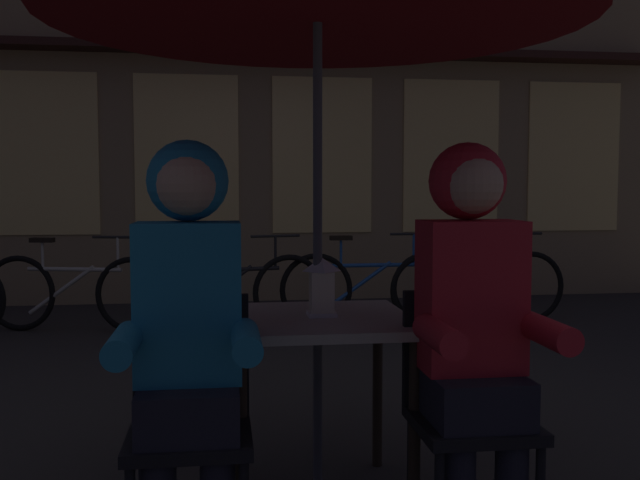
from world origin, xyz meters
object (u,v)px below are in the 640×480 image
(cafe_table, at_px, (318,341))
(chair_left, at_px, (190,413))
(person_left_hooded, at_px, (188,310))
(bicycle_fourth, at_px, (371,287))
(lantern, at_px, (322,285))
(person_right_hooded, at_px, (473,304))
(chair_right, at_px, (466,401))
(bicycle_fifth, at_px, (479,287))
(bicycle_third, at_px, (232,293))
(bicycle_second, at_px, (75,292))

(cafe_table, relative_size, chair_left, 0.85)
(person_left_hooded, height_order, bicycle_fourth, person_left_hooded)
(lantern, bearing_deg, cafe_table, -173.62)
(cafe_table, height_order, person_right_hooded, person_right_hooded)
(chair_left, height_order, person_left_hooded, person_left_hooded)
(cafe_table, xyz_separation_m, lantern, (0.02, 0.00, 0.22))
(chair_left, height_order, bicycle_fourth, chair_left)
(chair_left, distance_m, chair_right, 0.96)
(chair_right, bearing_deg, chair_left, 180.00)
(chair_left, relative_size, chair_right, 1.00)
(person_left_hooded, xyz_separation_m, bicycle_fifth, (2.42, 3.89, -0.50))
(bicycle_fourth, distance_m, bicycle_fifth, 0.98)
(chair_right, bearing_deg, cafe_table, 142.45)
(chair_left, height_order, bicycle_fifth, chair_left)
(lantern, relative_size, person_left_hooded, 0.17)
(bicycle_fifth, bearing_deg, bicycle_third, -177.93)
(person_left_hooded, xyz_separation_m, bicycle_fourth, (1.45, 4.00, -0.50))
(chair_right, height_order, bicycle_fifth, chair_right)
(cafe_table, distance_m, person_left_hooded, 0.67)
(person_left_hooded, bearing_deg, chair_right, 3.39)
(lantern, distance_m, bicycle_fourth, 3.73)
(person_right_hooded, xyz_separation_m, bicycle_fifth, (1.46, 3.89, -0.50))
(chair_left, relative_size, bicycle_third, 0.53)
(bicycle_second, height_order, bicycle_fifth, same)
(lantern, distance_m, bicycle_second, 3.98)
(bicycle_third, bearing_deg, lantern, -84.78)
(cafe_table, relative_size, person_right_hooded, 0.53)
(cafe_table, relative_size, bicycle_second, 0.45)
(chair_right, xyz_separation_m, person_left_hooded, (-0.96, -0.06, 0.36))
(lantern, xyz_separation_m, chair_left, (-0.50, -0.37, -0.37))
(person_left_hooded, xyz_separation_m, bicycle_third, (0.19, 3.81, -0.50))
(bicycle_second, xyz_separation_m, bicycle_fifth, (3.57, -0.13, 0.00))
(bicycle_second, bearing_deg, bicycle_third, -9.03)
(bicycle_second, distance_m, bicycle_third, 1.36)
(person_left_hooded, relative_size, bicycle_fourth, 0.83)
(cafe_table, xyz_separation_m, chair_right, (0.48, -0.37, -0.15))
(person_left_hooded, bearing_deg, cafe_table, 41.57)
(bicycle_second, bearing_deg, chair_left, -73.78)
(cafe_table, distance_m, bicycle_third, 3.40)
(bicycle_second, bearing_deg, bicycle_fourth, -0.41)
(bicycle_third, bearing_deg, cafe_table, -85.05)
(chair_right, bearing_deg, person_right_hooded, -90.00)
(chair_right, xyz_separation_m, bicycle_third, (-0.77, 3.75, -0.14))
(person_right_hooded, height_order, bicycle_second, person_right_hooded)
(cafe_table, xyz_separation_m, bicycle_fourth, (0.97, 3.57, -0.29))
(person_right_hooded, bearing_deg, lantern, 137.36)
(bicycle_second, bearing_deg, cafe_table, -65.56)
(cafe_table, height_order, bicycle_second, bicycle_second)
(person_left_hooded, xyz_separation_m, person_right_hooded, (0.96, 0.00, 0.00))
(chair_left, distance_m, person_left_hooded, 0.36)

